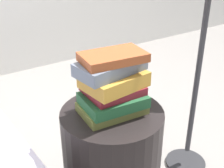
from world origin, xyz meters
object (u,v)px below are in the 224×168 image
Objects in this scene: book_olive at (111,108)px; book_rust at (113,57)px; book_forest at (113,100)px; book_maroon at (113,89)px; book_slate at (111,67)px; book_ochre at (114,80)px; side_table at (112,162)px.

book_rust is at bearing -26.65° from book_olive.
book_olive is 1.05× the size of book_forest.
book_slate is (-0.01, -0.00, 0.11)m from book_maroon.
book_olive is 1.08× the size of book_ochre.
book_ochre is (0.01, 0.01, 0.09)m from book_forest.
side_table is 2.47× the size of book_maroon.
book_maroon reaches higher than book_olive.
book_forest is 0.15m from book_slate.
book_ochre is at bearing -7.23° from side_table.
book_forest is (0.00, -0.01, 0.35)m from side_table.
book_olive is at bearing 155.61° from book_rust.
side_table is 2.25× the size of book_ochre.
book_olive is at bearing -115.90° from book_slate.
book_rust is at bearing -78.08° from book_slate.
book_slate is at bearing 76.23° from book_olive.
book_maroon reaches higher than book_forest.
book_rust is at bearing 2.58° from side_table.
book_maroon is at bearing 68.56° from book_forest.
book_rust is (0.00, 0.01, 0.20)m from book_forest.
book_rust reaches higher than book_ochre.
book_rust is at bearing -114.01° from book_maroon.
book_forest is at bearing -114.55° from book_maroon.
side_table is 0.31m from book_olive.
book_slate is at bearing 119.63° from book_ochre.
book_forest reaches higher than side_table.
book_ochre is (-0.00, -0.01, 0.05)m from book_maroon.
book_rust reaches higher than book_slate.
book_slate is (0.00, 0.01, 0.50)m from side_table.
side_table is at bearing -105.67° from book_slate.
book_slate is 0.05m from book_rust.
book_maroon is 0.11m from book_slate.
side_table is at bearing -74.57° from book_olive.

